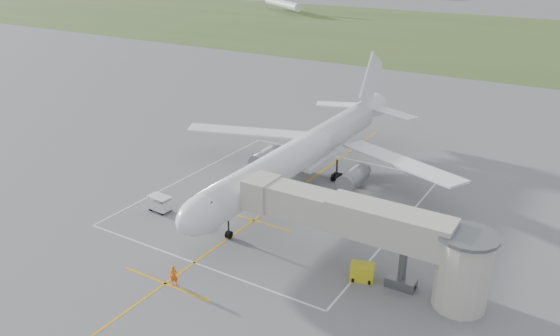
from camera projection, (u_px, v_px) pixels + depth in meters
The scene contains 10 objects.
ground at pixel (299, 188), 67.31m from camera, with size 700.00×700.00×0.00m, color #535355.
grass_strip at pixel (506, 40), 169.60m from camera, with size 700.00×120.00×0.02m, color #395425.
apron_markings at pixel (274, 206), 62.73m from camera, with size 28.20×60.00×0.01m.
airliner at pixel (303, 153), 66.22m from camera, with size 38.93×46.75×13.52m.
jet_bridge at pixel (380, 233), 47.27m from camera, with size 23.40×5.00×7.20m.
gpu_unit at pixel (362, 272), 48.73m from camera, with size 2.41×2.00×1.57m.
baggage_cart at pixel (160, 203), 61.19m from camera, with size 2.71×1.74×1.81m.
ramp_worker_nose at pixel (174, 276), 47.86m from camera, with size 0.71×0.46×1.94m, color #E85907.
ramp_worker_wing at pixel (269, 179), 67.59m from camera, with size 0.91×0.71×1.88m, color #EF6207.
distant_aircraft at pixel (545, 15), 197.70m from camera, with size 231.64×52.98×8.85m.
Camera 1 is at (30.07, -53.40, 28.05)m, focal length 35.00 mm.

